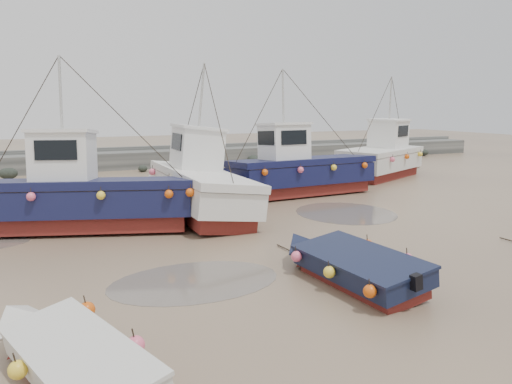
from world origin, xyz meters
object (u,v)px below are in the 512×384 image
Objects in this scene: cabin_boat_1 at (194,182)px; person at (187,207)px; dinghy_1 at (352,261)px; cabin_boat_0 at (74,195)px; cabin_boat_2 at (292,170)px; dinghy_0 at (75,352)px; cabin_boat_3 at (385,156)px.

cabin_boat_1 reaches higher than person.
dinghy_1 is 0.59× the size of cabin_boat_0.
cabin_boat_0 is 0.97× the size of cabin_boat_2.
cabin_boat_1 is at bearing 46.78° from dinghy_0.
person is at bearing -44.89° from cabin_boat_0.
person is (-1.17, 10.97, -0.55)m from dinghy_1.
person is (0.09, 1.41, -1.32)m from cabin_boat_1.
cabin_boat_0 is 0.96× the size of cabin_boat_1.
cabin_boat_0 is 20.22m from cabin_boat_3.
cabin_boat_0 is 10.97m from cabin_boat_2.
cabin_boat_2 is 6.54× the size of person.
cabin_boat_3 is at bearing 44.56° from dinghy_1.
cabin_boat_1 is 1.00× the size of cabin_boat_2.
cabin_boat_0 and cabin_boat_3 have the same top height.
dinghy_1 is 19.97m from cabin_boat_3.
dinghy_1 is at bearing -82.39° from cabin_boat_1.
dinghy_0 is 0.94× the size of dinghy_1.
dinghy_0 is at bearing -115.65° from cabin_boat_1.
cabin_boat_3 is (19.96, 17.27, 0.80)m from dinghy_0.
cabin_boat_2 is (11.38, 13.77, 0.77)m from dinghy_0.
dinghy_1 is 11.05m from person.
cabin_boat_3 reaches higher than person.
cabin_boat_0 is at bearing -167.23° from cabin_boat_1.
cabin_boat_1 is 6.56× the size of person.
dinghy_1 reaches higher than person.
cabin_boat_1 reaches higher than dinghy_1.
cabin_boat_0 is 1.10× the size of cabin_boat_3.
cabin_boat_1 is 15.35m from cabin_boat_3.
cabin_boat_2 reaches higher than person.
cabin_boat_1 reaches higher than dinghy_0.
person is (5.75, 13.15, -0.55)m from dinghy_0.
cabin_boat_3 is at bearing 23.36° from dinghy_0.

